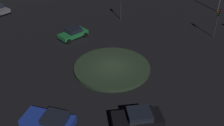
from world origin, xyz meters
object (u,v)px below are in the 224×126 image
object	(u,v)px
car_black	(138,119)
car_blue	(49,121)
car_green	(73,33)
traffic_light_west	(218,18)
traffic_light_southwest	(121,2)

from	to	relation	value
car_black	car_blue	world-z (taller)	car_black
car_green	traffic_light_west	xyz separation A→B (m)	(-14.85, 12.17, 2.14)
car_green	car_blue	xyz separation A→B (m)	(10.19, 12.51, 0.05)
car_green	traffic_light_west	distance (m)	19.32
traffic_light_west	car_black	bearing A→B (deg)	24.67
car_blue	traffic_light_west	xyz separation A→B (m)	(-25.04, -0.35, 2.09)
car_green	traffic_light_southwest	size ratio (longest dim) A/B	0.98
car_green	car_blue	world-z (taller)	car_blue
traffic_light_southwest	traffic_light_west	bearing A→B (deg)	69.10
car_black	traffic_light_southwest	bearing A→B (deg)	-96.64
car_black	car_green	bearing A→B (deg)	-73.63
car_blue	traffic_light_southwest	bearing A→B (deg)	-89.28
traffic_light_west	traffic_light_southwest	size ratio (longest dim) A/B	0.99
car_black	traffic_light_southwest	distance (m)	22.49
car_green	traffic_light_west	world-z (taller)	traffic_light_west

